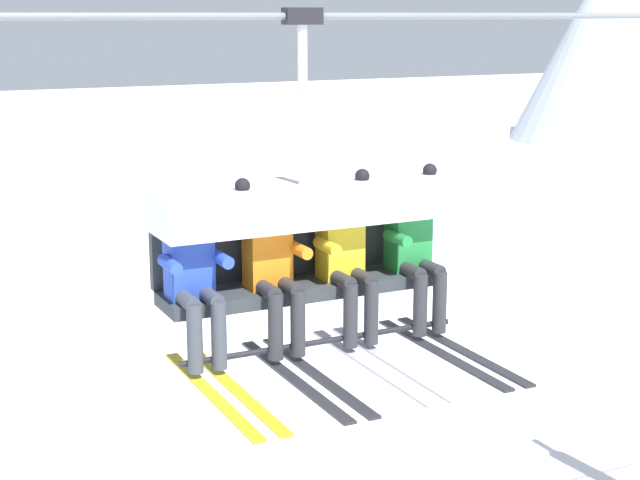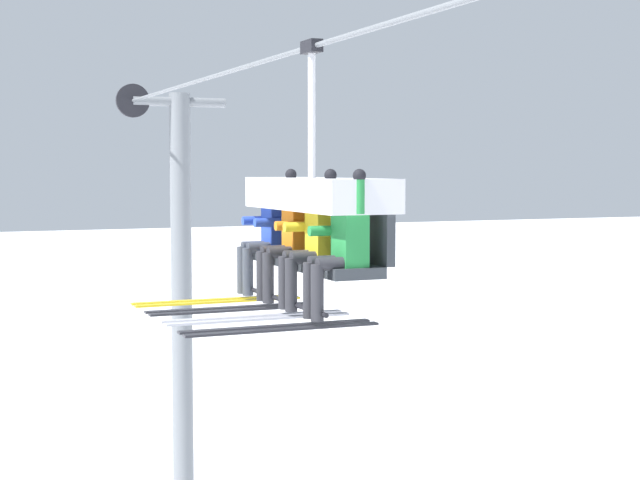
# 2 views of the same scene
# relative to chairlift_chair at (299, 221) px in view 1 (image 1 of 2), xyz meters

# --- Properties ---
(mountain_peak_east) EXTENTS (12.02, 12.02, 12.51)m
(mountain_peak_east) POSITION_rel_chairlift_chair_xyz_m (41.12, 41.65, -0.11)
(mountain_peak_east) COLOR silver
(mountain_peak_east) RESTS_ON ground_plane
(lift_cable) EXTENTS (18.55, 0.05, 0.05)m
(lift_cable) POSITION_rel_chairlift_chair_xyz_m (0.40, -0.07, 1.51)
(lift_cable) COLOR slate
(chairlift_chair) EXTENTS (2.24, 0.74, 2.43)m
(chairlift_chair) POSITION_rel_chairlift_chair_xyz_m (0.00, 0.00, 0.00)
(chairlift_chair) COLOR #33383D
(skier_blue) EXTENTS (0.46, 1.70, 1.23)m
(skier_blue) POSITION_rel_chairlift_chair_xyz_m (-0.91, -0.22, -0.29)
(skier_blue) COLOR #2847B7
(skier_orange) EXTENTS (0.48, 1.70, 1.34)m
(skier_orange) POSITION_rel_chairlift_chair_xyz_m (-0.31, -0.21, -0.27)
(skier_orange) COLOR orange
(skier_yellow) EXTENTS (0.48, 1.70, 1.34)m
(skier_yellow) POSITION_rel_chairlift_chair_xyz_m (0.31, -0.21, -0.27)
(skier_yellow) COLOR yellow
(skier_green) EXTENTS (0.48, 1.70, 1.34)m
(skier_green) POSITION_rel_chairlift_chair_xyz_m (0.91, -0.21, -0.27)
(skier_green) COLOR #23843D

